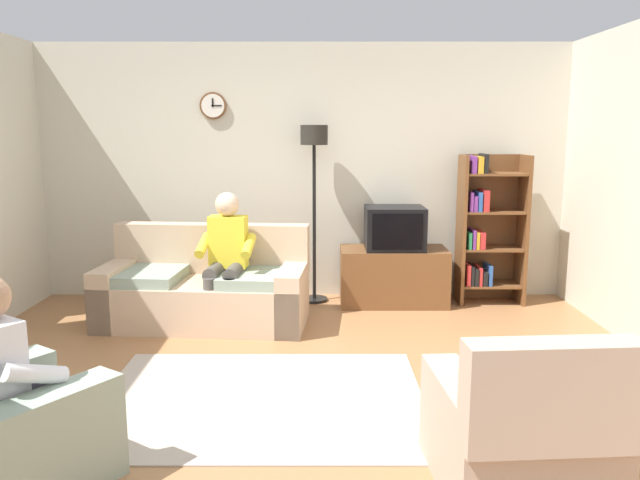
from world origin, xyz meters
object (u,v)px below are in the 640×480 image
at_px(couch, 206,290).
at_px(person_in_left_armchair, 12,371).
at_px(tv, 395,228).
at_px(bookshelf, 487,228).
at_px(floor_lamp, 315,164).
at_px(tv_stand, 394,276).
at_px(person_on_couch, 227,252).
at_px(armchair_near_bookshelf, 520,436).
at_px(armchair_near_window, 0,437).

distance_m(couch, person_in_left_armchair, 2.77).
bearing_deg(couch, tv, 18.90).
xyz_separation_m(bookshelf, floor_lamp, (-1.80, 0.03, 0.66)).
bearing_deg(tv, tv_stand, 90.00).
bearing_deg(person_on_couch, armchair_near_bookshelf, -55.15).
height_order(floor_lamp, person_on_couch, floor_lamp).
bearing_deg(person_on_couch, tv, 24.55).
relative_size(bookshelf, armchair_near_bookshelf, 1.68).
relative_size(tv, armchair_near_window, 0.51).
xyz_separation_m(tv_stand, armchair_near_window, (-2.38, -3.45, -0.00)).
bearing_deg(armchair_near_bookshelf, tv_stand, 93.93).
distance_m(floor_lamp, armchair_near_window, 4.04).
xyz_separation_m(tv_stand, floor_lamp, (-0.83, 0.10, 1.16)).
distance_m(tv, bookshelf, 0.97).
relative_size(couch, person_on_couch, 1.59).
bearing_deg(armchair_near_bookshelf, couch, 126.84).
relative_size(floor_lamp, person_in_left_armchair, 1.65).
bearing_deg(bookshelf, couch, -165.48).
bearing_deg(tv, floor_lamp, 171.52).
height_order(armchair_near_window, person_in_left_armchair, person_in_left_armchair).
relative_size(tv_stand, armchair_near_window, 0.93).
relative_size(floor_lamp, armchair_near_window, 1.57).
bearing_deg(tv, armchair_near_window, -124.75).
height_order(couch, bookshelf, bookshelf).
relative_size(tv_stand, bookshelf, 0.70).
relative_size(couch, bookshelf, 1.26).
bearing_deg(couch, person_in_left_armchair, -99.90).
height_order(armchair_near_bookshelf, person_on_couch, person_on_couch).
distance_m(couch, tv, 2.02).
bearing_deg(armchair_near_bookshelf, person_in_left_armchair, 178.49).
bearing_deg(armchair_near_bookshelf, person_on_couch, 124.85).
height_order(bookshelf, person_on_couch, bookshelf).
xyz_separation_m(person_on_couch, person_in_left_armchair, (-0.70, -2.61, -0.09)).
bearing_deg(armchair_near_window, tv, 55.25).
xyz_separation_m(tv, person_on_couch, (-1.63, -0.74, -0.11)).
bearing_deg(floor_lamp, person_on_couch, -132.69).
bearing_deg(couch, armchair_near_window, -100.66).
bearing_deg(person_on_couch, person_in_left_armchair, -104.98).
bearing_deg(couch, person_on_couch, -26.16).
bearing_deg(floor_lamp, armchair_near_bookshelf, -73.28).
bearing_deg(armchair_near_window, tv_stand, 55.44).
bearing_deg(person_in_left_armchair, armchair_near_window, -124.56).
relative_size(armchair_near_bookshelf, person_on_couch, 0.75).
xyz_separation_m(tv, floor_lamp, (-0.83, 0.12, 0.64)).
bearing_deg(couch, bookshelf, 14.52).
bearing_deg(armchair_near_window, couch, 79.34).
height_order(tv, floor_lamp, floor_lamp).
distance_m(couch, floor_lamp, 1.71).
distance_m(bookshelf, armchair_near_window, 4.88).
xyz_separation_m(bookshelf, person_in_left_armchair, (-3.29, -3.45, -0.18)).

